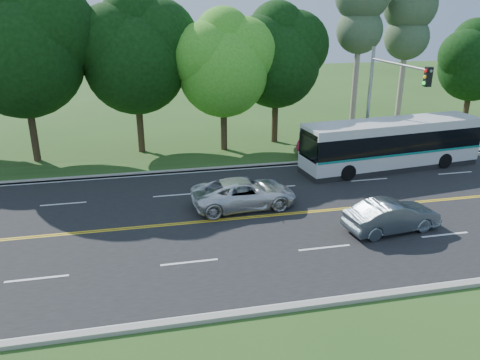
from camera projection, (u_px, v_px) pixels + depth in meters
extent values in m
plane|color=#284C19|center=(307.00, 212.00, 22.30)|extent=(120.00, 120.00, 0.00)
cube|color=black|center=(307.00, 212.00, 22.30)|extent=(60.00, 14.00, 0.02)
cube|color=gray|center=(267.00, 165.00, 28.83)|extent=(60.00, 0.30, 0.15)
cube|color=gray|center=(379.00, 296.00, 15.72)|extent=(60.00, 0.30, 0.15)
cube|color=#284C19|center=(260.00, 156.00, 30.54)|extent=(60.00, 4.00, 0.10)
cube|color=gold|center=(307.00, 213.00, 22.22)|extent=(57.00, 0.10, 0.00)
cube|color=gold|center=(306.00, 211.00, 22.37)|extent=(57.00, 0.10, 0.00)
cube|color=silver|center=(37.00, 279.00, 16.81)|extent=(2.20, 0.12, 0.00)
cube|color=silver|center=(189.00, 262.00, 17.90)|extent=(2.20, 0.12, 0.00)
cube|color=silver|center=(324.00, 248.00, 18.99)|extent=(2.20, 0.12, 0.00)
cube|color=silver|center=(445.00, 235.00, 20.07)|extent=(2.20, 0.12, 0.00)
cube|color=silver|center=(63.00, 204.00, 23.23)|extent=(2.20, 0.12, 0.00)
cube|color=silver|center=(174.00, 195.00, 24.32)|extent=(2.20, 0.12, 0.00)
cube|color=silver|center=(276.00, 187.00, 25.41)|extent=(2.20, 0.12, 0.00)
cube|color=silver|center=(369.00, 180.00, 26.49)|extent=(2.20, 0.12, 0.00)
cube|color=silver|center=(455.00, 173.00, 27.58)|extent=(2.20, 0.12, 0.00)
cube|color=silver|center=(268.00, 167.00, 28.58)|extent=(57.00, 0.12, 0.00)
cube|color=silver|center=(375.00, 292.00, 16.01)|extent=(57.00, 0.12, 0.00)
cylinder|color=black|center=(33.00, 132.00, 28.94)|extent=(0.44, 0.44, 3.96)
sphere|color=black|center=(22.00, 57.00, 27.38)|extent=(7.20, 7.20, 7.20)
sphere|color=black|center=(48.00, 31.00, 27.48)|extent=(5.76, 5.76, 5.76)
sphere|color=black|center=(17.00, 8.00, 26.84)|extent=(4.68, 4.68, 4.68)
cylinder|color=black|center=(140.00, 125.00, 31.20)|extent=(0.44, 0.44, 3.60)
sphere|color=black|center=(135.00, 62.00, 29.78)|extent=(6.60, 6.60, 6.60)
sphere|color=black|center=(157.00, 40.00, 29.90)|extent=(5.28, 5.28, 5.28)
sphere|color=black|center=(112.00, 44.00, 28.94)|extent=(4.95, 4.95, 4.95)
sphere|color=black|center=(134.00, 21.00, 29.31)|extent=(4.29, 4.29, 4.29)
cylinder|color=black|center=(224.00, 127.00, 31.44)|extent=(0.44, 0.44, 3.24)
sphere|color=#39961F|center=(223.00, 72.00, 30.17)|extent=(5.80, 5.80, 5.80)
sphere|color=#39961F|center=(242.00, 53.00, 30.31)|extent=(4.64, 4.64, 4.64)
sphere|color=#39961F|center=(205.00, 57.00, 29.41)|extent=(4.35, 4.35, 4.35)
sphere|color=#39961F|center=(223.00, 37.00, 29.81)|extent=(3.77, 3.77, 3.77)
cylinder|color=black|center=(275.00, 118.00, 33.57)|extent=(0.44, 0.44, 3.42)
sphere|color=black|center=(276.00, 64.00, 32.25)|extent=(6.00, 6.00, 6.00)
sphere|color=black|center=(294.00, 46.00, 32.38)|extent=(4.80, 4.80, 4.80)
sphere|color=black|center=(260.00, 49.00, 31.47)|extent=(4.50, 4.50, 4.50)
sphere|color=black|center=(277.00, 30.00, 31.86)|extent=(3.90, 3.90, 3.90)
cylinder|color=#A49984|center=(356.00, 71.00, 33.65)|extent=(0.40, 0.40, 9.80)
sphere|color=#395937|center=(360.00, 30.00, 32.69)|extent=(3.23, 3.23, 3.23)
cylinder|color=#A49984|center=(402.00, 74.00, 35.03)|extent=(0.40, 0.40, 9.10)
sphere|color=#395937|center=(407.00, 37.00, 34.13)|extent=(3.23, 3.23, 3.23)
sphere|color=#395937|center=(410.00, 5.00, 33.36)|extent=(3.80, 3.80, 3.80)
cylinder|color=black|center=(466.00, 110.00, 37.26)|extent=(0.44, 0.44, 3.06)
sphere|color=black|center=(473.00, 67.00, 36.10)|extent=(5.20, 5.20, 5.20)
sphere|color=black|center=(465.00, 55.00, 35.39)|extent=(3.90, 3.90, 3.90)
sphere|color=black|center=(475.00, 40.00, 35.81)|extent=(3.38, 3.38, 3.38)
sphere|color=maroon|center=(308.00, 147.00, 30.16)|extent=(1.50, 1.50, 1.50)
sphere|color=maroon|center=(323.00, 146.00, 30.36)|extent=(1.50, 1.50, 1.50)
sphere|color=maroon|center=(337.00, 145.00, 30.55)|extent=(1.50, 1.50, 1.50)
sphere|color=maroon|center=(351.00, 144.00, 30.75)|extent=(1.50, 1.50, 1.50)
sphere|color=maroon|center=(365.00, 143.00, 30.95)|extent=(1.50, 1.50, 1.50)
sphere|color=maroon|center=(379.00, 142.00, 31.15)|extent=(1.50, 1.50, 1.50)
sphere|color=maroon|center=(393.00, 142.00, 31.34)|extent=(1.50, 1.50, 1.50)
sphere|color=maroon|center=(406.00, 141.00, 31.54)|extent=(1.50, 1.50, 1.50)
sphere|color=maroon|center=(420.00, 140.00, 31.74)|extent=(1.50, 1.50, 1.50)
cube|color=olive|center=(412.00, 152.00, 31.00)|extent=(3.50, 1.40, 0.40)
cylinder|color=gray|center=(368.00, 105.00, 29.07)|extent=(0.20, 0.20, 7.00)
cylinder|color=gray|center=(399.00, 64.00, 25.35)|extent=(0.14, 6.00, 0.14)
cube|color=black|center=(428.00, 77.00, 22.89)|extent=(0.32, 0.28, 0.95)
sphere|color=red|center=(426.00, 71.00, 22.75)|extent=(0.18, 0.18, 0.18)
sphere|color=yellow|center=(425.00, 77.00, 22.85)|extent=(0.18, 0.18, 0.18)
sphere|color=#19D833|center=(424.00, 83.00, 22.96)|extent=(0.18, 0.18, 0.18)
cube|color=silver|center=(390.00, 155.00, 28.22)|extent=(11.32, 3.63, 0.92)
cube|color=black|center=(392.00, 139.00, 27.87)|extent=(11.27, 3.66, 1.15)
cube|color=silver|center=(394.00, 125.00, 27.58)|extent=(11.32, 3.63, 0.52)
cube|color=#0D756D|center=(391.00, 149.00, 28.08)|extent=(11.27, 3.67, 0.13)
cube|color=black|center=(309.00, 146.00, 26.17)|extent=(0.31, 2.17, 1.58)
cube|color=#19E54C|center=(310.00, 130.00, 25.86)|extent=(0.21, 1.41, 0.20)
cube|color=black|center=(389.00, 165.00, 28.44)|extent=(11.31, 3.53, 0.32)
cylinder|color=black|center=(348.00, 172.00, 26.28)|extent=(0.95, 0.36, 0.93)
cylinder|color=black|center=(328.00, 161.00, 28.24)|extent=(0.95, 0.36, 0.93)
cylinder|color=black|center=(444.00, 161.00, 28.29)|extent=(0.95, 0.36, 0.93)
cylinder|color=black|center=(420.00, 151.00, 30.26)|extent=(0.95, 0.36, 0.93)
imported|color=slate|center=(392.00, 216.00, 20.22)|extent=(4.34, 1.96, 1.38)
imported|color=silver|center=(244.00, 193.00, 22.66)|extent=(5.23, 2.68, 1.41)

